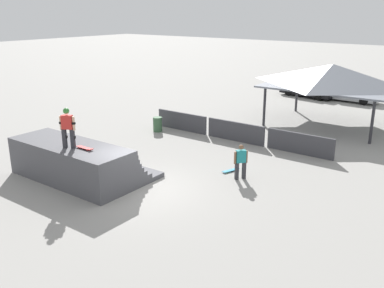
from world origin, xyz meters
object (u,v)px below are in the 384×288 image
at_px(skater_on_deck, 67,125).
at_px(parked_car_silver, 349,93).
at_px(trash_bin, 158,124).
at_px(parked_car_black, 308,89).
at_px(skateboard_on_ground, 231,170).
at_px(skateboard_on_deck, 85,148).
at_px(bystander_walking, 241,160).

distance_m(skater_on_deck, parked_car_silver, 23.94).
relative_size(skater_on_deck, trash_bin, 1.90).
bearing_deg(trash_bin, parked_car_black, 78.63).
height_order(skateboard_on_ground, parked_car_silver, parked_car_silver).
xyz_separation_m(skateboard_on_deck, bystander_walking, (4.52, 4.36, -0.81)).
bearing_deg(trash_bin, skater_on_deck, -73.22).
height_order(skateboard_on_deck, parked_car_black, skateboard_on_deck).
relative_size(skateboard_on_ground, parked_car_silver, 0.19).
bearing_deg(skater_on_deck, bystander_walking, 14.89).
distance_m(skater_on_deck, trash_bin, 8.73).
relative_size(skateboard_on_deck, parked_car_silver, 0.19).
distance_m(trash_bin, parked_car_black, 15.49).
bearing_deg(skateboard_on_deck, skateboard_on_ground, 53.23).
xyz_separation_m(skater_on_deck, trash_bin, (-2.45, 8.12, -2.09)).
relative_size(skateboard_on_ground, parked_car_black, 0.18).
relative_size(skateboard_on_deck, skateboard_on_ground, 0.98).
distance_m(skateboard_on_deck, trash_bin, 8.55).
bearing_deg(trash_bin, bystander_walking, -24.74).
xyz_separation_m(skateboard_on_deck, skateboard_on_ground, (3.75, 4.90, -1.59)).
bearing_deg(trash_bin, parked_car_silver, 67.84).
xyz_separation_m(skateboard_on_ground, parked_car_black, (-3.80, 18.16, 0.54)).
distance_m(skater_on_deck, skateboard_on_deck, 1.12).
distance_m(skateboard_on_deck, parked_car_black, 23.08).
relative_size(skateboard_on_ground, trash_bin, 1.01).
bearing_deg(skateboard_on_ground, parked_car_black, 32.03).
distance_m(skateboard_on_deck, skateboard_on_ground, 6.37).
xyz_separation_m(trash_bin, parked_car_silver, (6.28, 15.43, 0.18)).
bearing_deg(bystander_walking, skateboard_on_deck, -8.84).
bearing_deg(trash_bin, skateboard_on_deck, -68.52).
distance_m(bystander_walking, parked_car_black, 19.24).
bearing_deg(skateboard_on_ground, trash_bin, 86.76).
bearing_deg(bystander_walking, skateboard_on_ground, -87.93).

